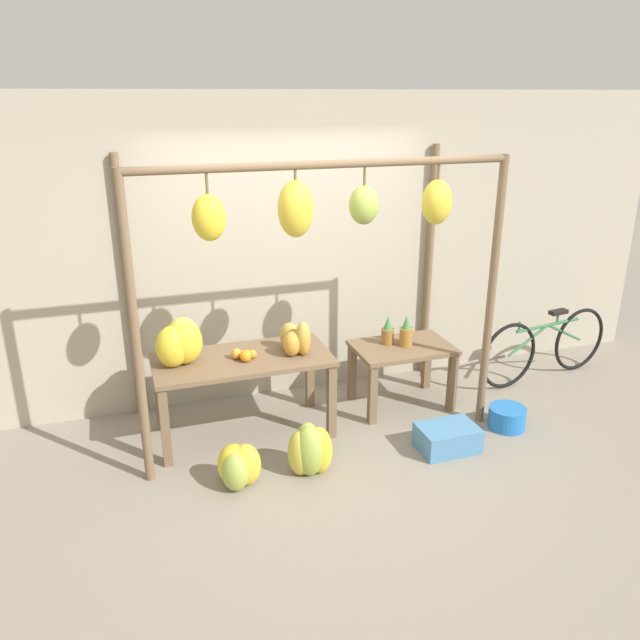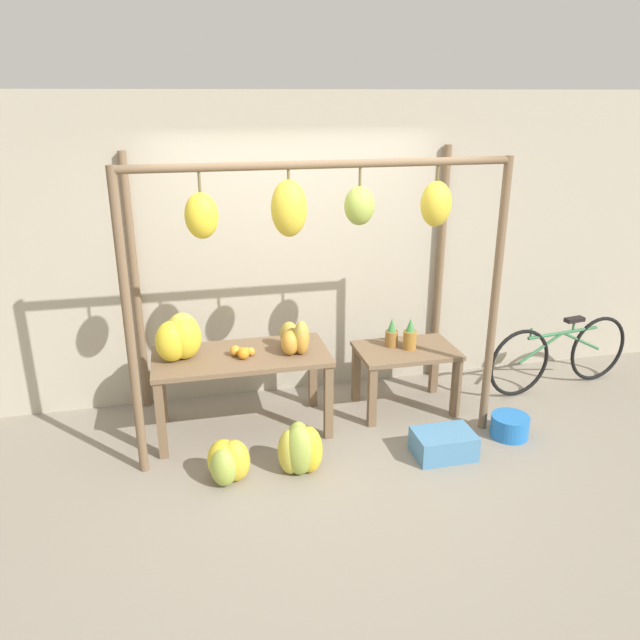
{
  "view_description": "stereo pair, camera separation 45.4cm",
  "coord_description": "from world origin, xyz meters",
  "px_view_note": "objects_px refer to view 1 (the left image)",
  "views": [
    {
      "loc": [
        -1.49,
        -4.03,
        2.77
      ],
      "look_at": [
        0.08,
        0.68,
        0.96
      ],
      "focal_mm": 35.0,
      "sensor_mm": 36.0,
      "label": 1
    },
    {
      "loc": [
        -1.05,
        -4.16,
        2.77
      ],
      "look_at": [
        0.08,
        0.68,
        0.96
      ],
      "focal_mm": 35.0,
      "sensor_mm": 36.0,
      "label": 2
    }
  ],
  "objects_px": {
    "papaya_pile": "(296,339)",
    "fruit_crate_white": "(447,438)",
    "orange_pile": "(244,355)",
    "blue_bucket": "(507,417)",
    "banana_pile_ground_right": "(309,450)",
    "pineapple_cluster": "(398,333)",
    "parked_bicycle": "(545,346)",
    "banana_pile_ground_left": "(238,467)",
    "banana_pile_on_table": "(180,342)"
  },
  "relations": [
    {
      "from": "orange_pile",
      "to": "pineapple_cluster",
      "type": "distance_m",
      "value": 1.46
    },
    {
      "from": "pineapple_cluster",
      "to": "papaya_pile",
      "type": "distance_m",
      "value": 1.02
    },
    {
      "from": "banana_pile_ground_right",
      "to": "blue_bucket",
      "type": "bearing_deg",
      "value": 3.54
    },
    {
      "from": "banana_pile_ground_right",
      "to": "fruit_crate_white",
      "type": "height_order",
      "value": "banana_pile_ground_right"
    },
    {
      "from": "pineapple_cluster",
      "to": "banana_pile_on_table",
      "type": "bearing_deg",
      "value": -178.44
    },
    {
      "from": "pineapple_cluster",
      "to": "blue_bucket",
      "type": "relative_size",
      "value": 0.91
    },
    {
      "from": "banana_pile_on_table",
      "to": "blue_bucket",
      "type": "xyz_separation_m",
      "value": [
        2.68,
        -0.68,
        -0.79
      ]
    },
    {
      "from": "orange_pile",
      "to": "parked_bicycle",
      "type": "relative_size",
      "value": 0.13
    },
    {
      "from": "pineapple_cluster",
      "to": "parked_bicycle",
      "type": "distance_m",
      "value": 1.71
    },
    {
      "from": "papaya_pile",
      "to": "fruit_crate_white",
      "type": "bearing_deg",
      "value": -34.59
    },
    {
      "from": "blue_bucket",
      "to": "banana_pile_ground_right",
      "type": "bearing_deg",
      "value": -176.46
    },
    {
      "from": "orange_pile",
      "to": "blue_bucket",
      "type": "relative_size",
      "value": 0.64
    },
    {
      "from": "pineapple_cluster",
      "to": "fruit_crate_white",
      "type": "distance_m",
      "value": 1.08
    },
    {
      "from": "pineapple_cluster",
      "to": "banana_pile_ground_left",
      "type": "bearing_deg",
      "value": -153.14
    },
    {
      "from": "parked_bicycle",
      "to": "pineapple_cluster",
      "type": "bearing_deg",
      "value": -179.11
    },
    {
      "from": "papaya_pile",
      "to": "banana_pile_on_table",
      "type": "bearing_deg",
      "value": 174.3
    },
    {
      "from": "orange_pile",
      "to": "blue_bucket",
      "type": "xyz_separation_m",
      "value": [
        2.19,
        -0.59,
        -0.66
      ]
    },
    {
      "from": "parked_bicycle",
      "to": "blue_bucket",
      "type": "bearing_deg",
      "value": -141.1
    },
    {
      "from": "banana_pile_ground_left",
      "to": "fruit_crate_white",
      "type": "xyz_separation_m",
      "value": [
        1.73,
        -0.04,
        -0.06
      ]
    },
    {
      "from": "banana_pile_ground_right",
      "to": "pineapple_cluster",
      "type": "bearing_deg",
      "value": 37.18
    },
    {
      "from": "banana_pile_ground_right",
      "to": "parked_bicycle",
      "type": "distance_m",
      "value": 2.93
    },
    {
      "from": "orange_pile",
      "to": "papaya_pile",
      "type": "bearing_deg",
      "value": -0.29
    },
    {
      "from": "pineapple_cluster",
      "to": "fruit_crate_white",
      "type": "xyz_separation_m",
      "value": [
        0.06,
        -0.88,
        -0.61
      ]
    },
    {
      "from": "pineapple_cluster",
      "to": "banana_pile_ground_left",
      "type": "relative_size",
      "value": 0.75
    },
    {
      "from": "banana_pile_ground_right",
      "to": "parked_bicycle",
      "type": "xyz_separation_m",
      "value": [
        2.79,
        0.87,
        0.16
      ]
    },
    {
      "from": "fruit_crate_white",
      "to": "parked_bicycle",
      "type": "height_order",
      "value": "parked_bicycle"
    },
    {
      "from": "pineapple_cluster",
      "to": "banana_pile_ground_right",
      "type": "bearing_deg",
      "value": -142.82
    },
    {
      "from": "banana_pile_on_table",
      "to": "papaya_pile",
      "type": "height_order",
      "value": "banana_pile_on_table"
    },
    {
      "from": "banana_pile_ground_left",
      "to": "fruit_crate_white",
      "type": "distance_m",
      "value": 1.73
    },
    {
      "from": "fruit_crate_white",
      "to": "banana_pile_ground_left",
      "type": "bearing_deg",
      "value": 178.73
    },
    {
      "from": "banana_pile_on_table",
      "to": "orange_pile",
      "type": "relative_size",
      "value": 1.98
    },
    {
      "from": "pineapple_cluster",
      "to": "orange_pile",
      "type": "bearing_deg",
      "value": -174.31
    },
    {
      "from": "pineapple_cluster",
      "to": "parked_bicycle",
      "type": "relative_size",
      "value": 0.18
    },
    {
      "from": "papaya_pile",
      "to": "banana_pile_ground_right",
      "type": "bearing_deg",
      "value": -98.86
    },
    {
      "from": "pineapple_cluster",
      "to": "banana_pile_ground_right",
      "type": "xyz_separation_m",
      "value": [
        -1.11,
        -0.84,
        -0.52
      ]
    },
    {
      "from": "fruit_crate_white",
      "to": "pineapple_cluster",
      "type": "bearing_deg",
      "value": 94.12
    },
    {
      "from": "banana_pile_ground_left",
      "to": "banana_pile_ground_right",
      "type": "distance_m",
      "value": 0.56
    },
    {
      "from": "banana_pile_on_table",
      "to": "pineapple_cluster",
      "type": "relative_size",
      "value": 1.4
    },
    {
      "from": "pineapple_cluster",
      "to": "blue_bucket",
      "type": "distance_m",
      "value": 1.21
    },
    {
      "from": "banana_pile_ground_left",
      "to": "fruit_crate_white",
      "type": "bearing_deg",
      "value": -1.27
    },
    {
      "from": "banana_pile_on_table",
      "to": "papaya_pile",
      "type": "xyz_separation_m",
      "value": [
        0.94,
        -0.09,
        -0.06
      ]
    },
    {
      "from": "banana_pile_on_table",
      "to": "orange_pile",
      "type": "distance_m",
      "value": 0.52
    },
    {
      "from": "banana_pile_on_table",
      "to": "blue_bucket",
      "type": "distance_m",
      "value": 2.88
    },
    {
      "from": "banana_pile_on_table",
      "to": "papaya_pile",
      "type": "distance_m",
      "value": 0.95
    },
    {
      "from": "pineapple_cluster",
      "to": "banana_pile_ground_right",
      "type": "relative_size",
      "value": 0.7
    },
    {
      "from": "banana_pile_on_table",
      "to": "banana_pile_ground_left",
      "type": "height_order",
      "value": "banana_pile_on_table"
    },
    {
      "from": "orange_pile",
      "to": "pineapple_cluster",
      "type": "relative_size",
      "value": 0.71
    },
    {
      "from": "banana_pile_ground_right",
      "to": "parked_bicycle",
      "type": "relative_size",
      "value": 0.25
    },
    {
      "from": "banana_pile_ground_left",
      "to": "papaya_pile",
      "type": "relative_size",
      "value": 1.04
    },
    {
      "from": "banana_pile_on_table",
      "to": "orange_pile",
      "type": "bearing_deg",
      "value": -10.47
    }
  ]
}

